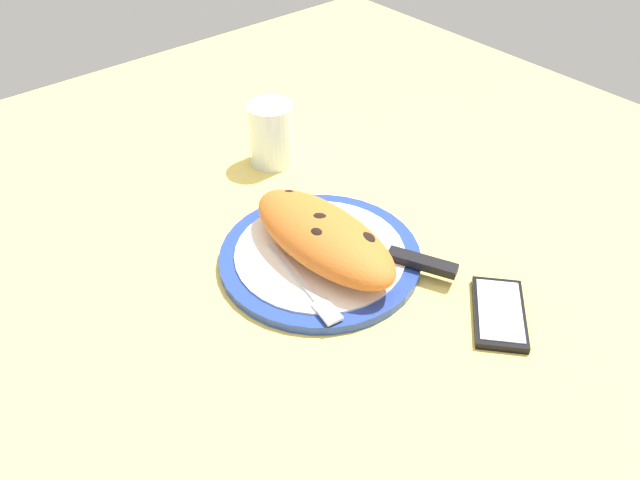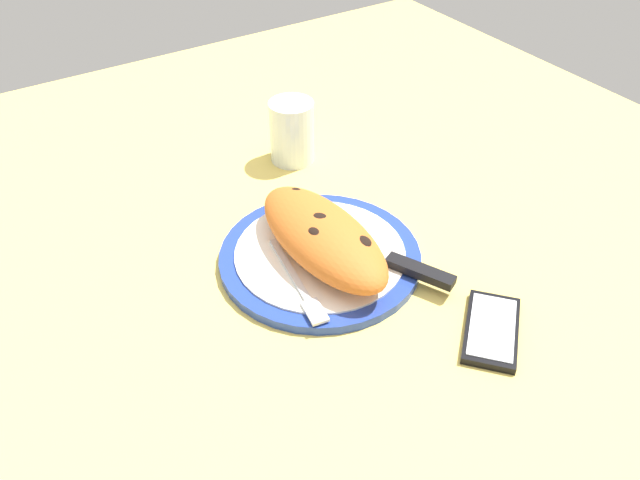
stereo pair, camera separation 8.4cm
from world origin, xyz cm
name	(u,v)px [view 1 (the left image)]	position (x,y,z in cm)	size (l,w,h in cm)	color
ground_plane	(320,269)	(0.00, 0.00, -1.50)	(150.00, 150.00, 3.00)	#EACC60
plate	(320,256)	(0.00, 0.00, 0.78)	(27.05, 27.05, 1.64)	#233D99
calzone	(324,236)	(0.64, 0.18, 4.68)	(24.50, 10.81, 6.10)	#C16023
fork	(307,288)	(4.54, -5.88, 1.84)	(16.63, 4.21, 0.40)	silver
knife	(400,257)	(8.03, 6.98, 2.13)	(20.62, 11.10, 1.20)	silver
smartphone	(499,313)	(21.99, 10.11, 0.56)	(12.27, 12.73, 1.16)	black
water_glass	(272,138)	(-24.02, 10.08, 4.41)	(7.18, 7.18, 10.23)	silver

